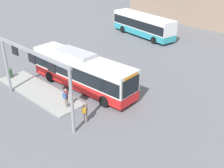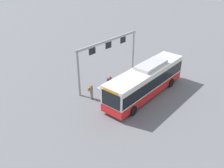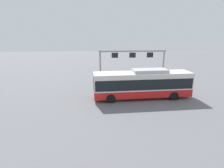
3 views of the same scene
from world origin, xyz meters
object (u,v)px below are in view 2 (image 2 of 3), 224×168
object	(u,v)px
bus_main	(146,80)
person_waiting_near	(110,82)
person_boarding	(91,92)
trash_bin	(152,62)

from	to	relation	value
bus_main	person_waiting_near	xyz separation A→B (m)	(1.87, -3.41, -0.76)
person_waiting_near	person_boarding	bearing A→B (deg)	-122.70
bus_main	person_boarding	size ratio (longest dim) A/B	6.85
trash_bin	bus_main	bearing A→B (deg)	28.99
person_waiting_near	trash_bin	world-z (taller)	person_waiting_near
bus_main	person_boarding	bearing A→B (deg)	-41.40
bus_main	trash_bin	bearing A→B (deg)	-153.25
bus_main	person_boarding	world-z (taller)	bus_main
bus_main	person_waiting_near	world-z (taller)	bus_main
person_boarding	bus_main	bearing A→B (deg)	20.67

